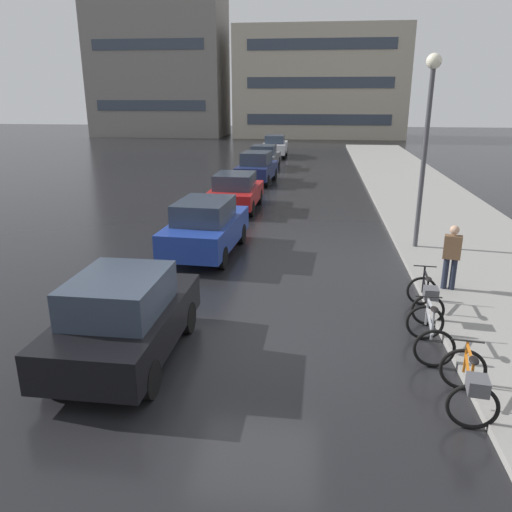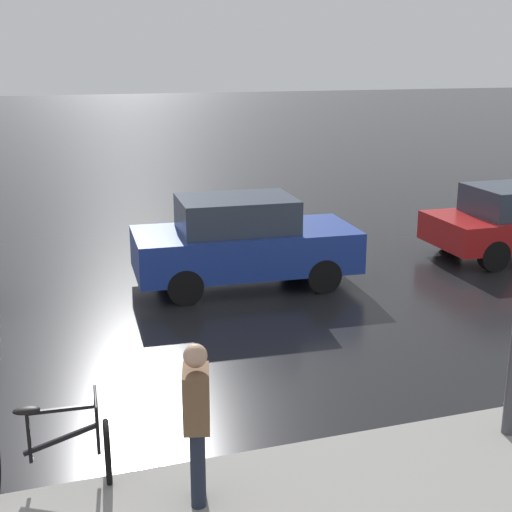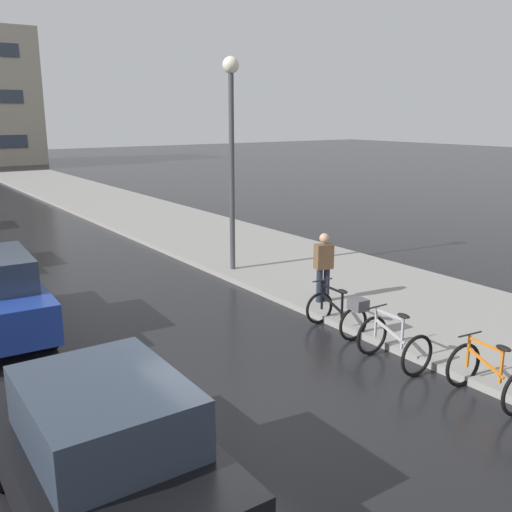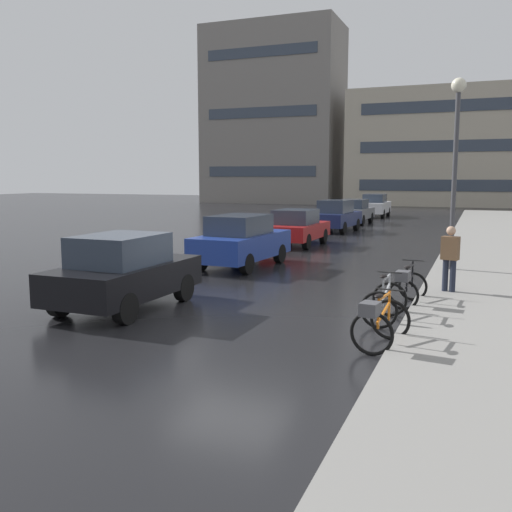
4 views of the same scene
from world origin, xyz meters
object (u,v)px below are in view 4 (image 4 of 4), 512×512
at_px(car_grey, 354,211).
at_px(car_white, 375,205).
at_px(car_black, 124,272).
at_px(streetlamp, 456,142).
at_px(car_red, 296,227).
at_px(bicycle_third, 407,286).
at_px(bicycle_nearest, 379,321).
at_px(car_blue, 241,241).
at_px(car_navy, 336,216).
at_px(bicycle_second, 385,302).
at_px(pedestrian, 450,257).

distance_m(car_grey, car_white, 6.38).
relative_size(car_black, streetlamp, 0.66).
distance_m(car_red, car_grey, 12.28).
xyz_separation_m(bicycle_third, car_black, (-5.82, -2.50, 0.34)).
distance_m(bicycle_nearest, streetlamp, 9.22).
distance_m(car_blue, car_navy, 12.95).
xyz_separation_m(bicycle_third, car_red, (-5.83, 10.17, 0.29)).
xyz_separation_m(car_black, streetlamp, (6.50, 7.55, 3.09)).
height_order(bicycle_nearest, bicycle_second, bicycle_second).
distance_m(car_blue, car_red, 6.25).
bearing_deg(car_red, streetlamp, -38.18).
distance_m(bicycle_second, car_white, 30.92).
relative_size(car_black, car_navy, 0.96).
height_order(car_grey, pedestrian, pedestrian).
relative_size(bicycle_second, car_blue, 0.28).
bearing_deg(pedestrian, car_white, 103.51).
height_order(bicycle_second, car_navy, car_navy).
relative_size(car_navy, car_white, 0.95).
relative_size(car_black, pedestrian, 2.19).
height_order(bicycle_second, streetlamp, streetlamp).
xyz_separation_m(bicycle_nearest, car_blue, (-5.68, 7.39, 0.35)).
bearing_deg(car_red, car_navy, 89.17).
distance_m(car_navy, car_white, 11.96).
height_order(car_red, car_white, car_white).
relative_size(car_grey, pedestrian, 2.18).
bearing_deg(car_white, bicycle_third, -78.71).
height_order(bicycle_nearest, car_white, car_white).
bearing_deg(streetlamp, bicycle_third, -97.63).
xyz_separation_m(bicycle_second, car_red, (-5.59, 11.77, 0.36)).
distance_m(bicycle_nearest, car_blue, 9.33).
xyz_separation_m(bicycle_second, car_black, (-5.57, -0.90, 0.42)).
xyz_separation_m(bicycle_nearest, bicycle_second, (-0.20, 1.88, -0.09)).
xyz_separation_m(car_red, streetlamp, (6.51, -5.12, 3.15)).
distance_m(bicycle_nearest, car_grey, 26.58).
xyz_separation_m(bicycle_second, car_navy, (-5.49, 18.46, 0.43)).
xyz_separation_m(pedestrian, streetlamp, (-0.14, 3.58, 2.94)).
distance_m(bicycle_third, car_blue, 6.95).
bearing_deg(streetlamp, bicycle_second, -97.89).
height_order(bicycle_nearest, pedestrian, pedestrian).
bearing_deg(bicycle_nearest, car_white, 100.02).
bearing_deg(bicycle_second, streetlamp, 82.11).
xyz_separation_m(bicycle_nearest, car_red, (-5.79, 13.65, 0.28)).
xyz_separation_m(car_grey, pedestrian, (6.75, -20.98, 0.22)).
distance_m(bicycle_second, car_navy, 19.26).
xyz_separation_m(bicycle_third, car_grey, (-5.93, 22.45, 0.27)).
bearing_deg(car_grey, pedestrian, -72.17).
height_order(bicycle_third, car_blue, car_blue).
height_order(bicycle_nearest, bicycle_third, bicycle_third).
relative_size(bicycle_third, car_blue, 0.34).
relative_size(car_red, car_navy, 1.01).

